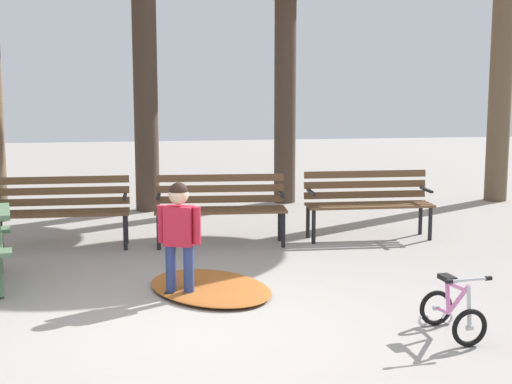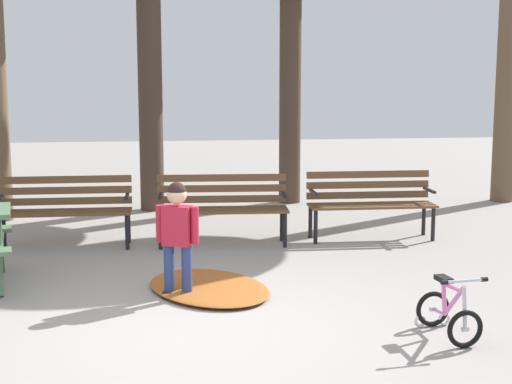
{
  "view_description": "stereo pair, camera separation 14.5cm",
  "coord_description": "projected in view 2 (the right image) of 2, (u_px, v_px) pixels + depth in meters",
  "views": [
    {
      "loc": [
        -0.37,
        -5.9,
        2.08
      ],
      "look_at": [
        0.8,
        1.89,
        0.85
      ],
      "focal_mm": 53.11,
      "sensor_mm": 36.0,
      "label": 1
    },
    {
      "loc": [
        -0.22,
        -5.92,
        2.08
      ],
      "look_at": [
        0.8,
        1.89,
        0.85
      ],
      "focal_mm": 53.11,
      "sensor_mm": 36.0,
      "label": 2
    }
  ],
  "objects": [
    {
      "name": "kids_bicycle",
      "position": [
        448.0,
        312.0,
        6.03
      ],
      "size": [
        0.42,
        0.59,
        0.54
      ],
      "color": "black",
      "rests_on": "ground"
    },
    {
      "name": "park_bench_far_left",
      "position": [
        65.0,
        205.0,
        9.15
      ],
      "size": [
        1.6,
        0.47,
        0.85
      ],
      "color": "brown",
      "rests_on": "ground"
    },
    {
      "name": "leaf_pile",
      "position": [
        209.0,
        287.0,
        7.34
      ],
      "size": [
        1.57,
        1.78,
        0.07
      ],
      "primitive_type": "ellipsoid",
      "rotation": [
        0.0,
        0.0,
        2.0
      ],
      "color": "#9E5623",
      "rests_on": "ground"
    },
    {
      "name": "park_bench_left",
      "position": [
        222.0,
        203.0,
        9.3
      ],
      "size": [
        1.62,
        0.55,
        0.85
      ],
      "color": "brown",
      "rests_on": "ground"
    },
    {
      "name": "park_bench_right",
      "position": [
        370.0,
        199.0,
        9.62
      ],
      "size": [
        1.61,
        0.49,
        0.85
      ],
      "color": "brown",
      "rests_on": "ground"
    },
    {
      "name": "ground",
      "position": [
        189.0,
        333.0,
        6.15
      ],
      "size": [
        36.0,
        36.0,
        0.0
      ],
      "primitive_type": "plane",
      "color": "gray"
    },
    {
      "name": "child_standing",
      "position": [
        177.0,
        230.0,
        7.03
      ],
      "size": [
        0.39,
        0.24,
        1.1
      ],
      "color": "navy",
      "rests_on": "ground"
    }
  ]
}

